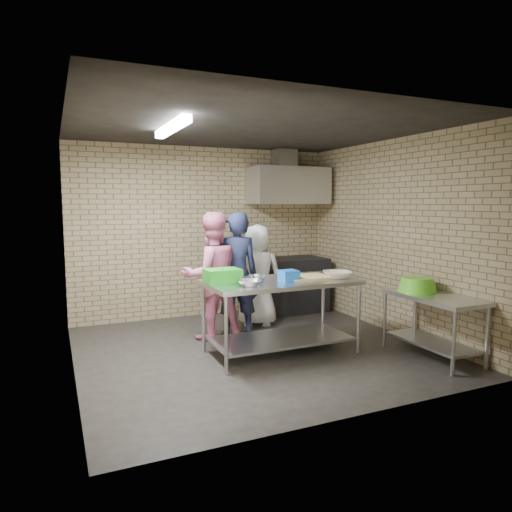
# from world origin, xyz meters

# --- Properties ---
(floor) EXTENTS (4.20, 4.20, 0.00)m
(floor) POSITION_xyz_m (0.00, 0.00, 0.00)
(floor) COLOR black
(floor) RESTS_ON ground
(ceiling) EXTENTS (4.20, 4.20, 0.00)m
(ceiling) POSITION_xyz_m (0.00, 0.00, 2.70)
(ceiling) COLOR black
(ceiling) RESTS_ON ground
(back_wall) EXTENTS (4.20, 0.06, 2.70)m
(back_wall) POSITION_xyz_m (0.00, 2.00, 1.35)
(back_wall) COLOR #9C8661
(back_wall) RESTS_ON ground
(front_wall) EXTENTS (4.20, 0.06, 2.70)m
(front_wall) POSITION_xyz_m (0.00, -2.00, 1.35)
(front_wall) COLOR #9C8661
(front_wall) RESTS_ON ground
(left_wall) EXTENTS (0.06, 4.00, 2.70)m
(left_wall) POSITION_xyz_m (-2.10, 0.00, 1.35)
(left_wall) COLOR #9C8661
(left_wall) RESTS_ON ground
(right_wall) EXTENTS (0.06, 4.00, 2.70)m
(right_wall) POSITION_xyz_m (2.10, 0.00, 1.35)
(right_wall) COLOR #9C8661
(right_wall) RESTS_ON ground
(prep_table) EXTENTS (1.80, 0.90, 0.90)m
(prep_table) POSITION_xyz_m (0.23, -0.24, 0.45)
(prep_table) COLOR #B2B4B9
(prep_table) RESTS_ON floor
(side_counter) EXTENTS (0.60, 1.20, 0.75)m
(side_counter) POSITION_xyz_m (1.80, -1.10, 0.38)
(side_counter) COLOR silver
(side_counter) RESTS_ON floor
(stove) EXTENTS (1.20, 0.70, 0.90)m
(stove) POSITION_xyz_m (1.35, 1.65, 0.45)
(stove) COLOR black
(stove) RESTS_ON floor
(range_hood) EXTENTS (1.30, 0.60, 0.60)m
(range_hood) POSITION_xyz_m (1.35, 1.70, 2.10)
(range_hood) COLOR silver
(range_hood) RESTS_ON back_wall
(hood_duct) EXTENTS (0.35, 0.30, 0.30)m
(hood_duct) POSITION_xyz_m (1.35, 1.85, 2.55)
(hood_duct) COLOR #A5A8AD
(hood_duct) RESTS_ON back_wall
(wall_shelf) EXTENTS (0.80, 0.20, 0.04)m
(wall_shelf) POSITION_xyz_m (1.65, 1.89, 1.92)
(wall_shelf) COLOR #3F2B19
(wall_shelf) RESTS_ON back_wall
(fluorescent_fixture) EXTENTS (0.10, 1.25, 0.08)m
(fluorescent_fixture) POSITION_xyz_m (-1.00, 0.00, 2.64)
(fluorescent_fixture) COLOR white
(fluorescent_fixture) RESTS_ON ceiling
(green_crate) EXTENTS (0.40, 0.30, 0.16)m
(green_crate) POSITION_xyz_m (-0.47, -0.12, 0.98)
(green_crate) COLOR green
(green_crate) RESTS_ON prep_table
(blue_tub) EXTENTS (0.20, 0.20, 0.13)m
(blue_tub) POSITION_xyz_m (0.28, -0.34, 0.96)
(blue_tub) COLOR blue
(blue_tub) RESTS_ON prep_table
(cutting_board) EXTENTS (0.55, 0.42, 0.03)m
(cutting_board) POSITION_xyz_m (0.58, -0.26, 0.91)
(cutting_board) COLOR #D0B778
(cutting_board) RESTS_ON prep_table
(mixing_bowl_a) EXTENTS (0.35, 0.35, 0.07)m
(mixing_bowl_a) POSITION_xyz_m (-0.27, -0.44, 0.93)
(mixing_bowl_a) COLOR silver
(mixing_bowl_a) RESTS_ON prep_table
(mixing_bowl_b) EXTENTS (0.27, 0.27, 0.07)m
(mixing_bowl_b) POSITION_xyz_m (-0.07, -0.19, 0.93)
(mixing_bowl_b) COLOR silver
(mixing_bowl_b) RESTS_ON prep_table
(ceramic_bowl) EXTENTS (0.44, 0.44, 0.08)m
(ceramic_bowl) POSITION_xyz_m (0.93, -0.39, 0.94)
(ceramic_bowl) COLOR beige
(ceramic_bowl) RESTS_ON prep_table
(green_basin) EXTENTS (0.46, 0.46, 0.17)m
(green_basin) POSITION_xyz_m (1.78, -0.85, 0.83)
(green_basin) COLOR #59C626
(green_basin) RESTS_ON side_counter
(bottle_green) EXTENTS (0.06, 0.06, 0.15)m
(bottle_green) POSITION_xyz_m (1.80, 1.89, 2.02)
(bottle_green) COLOR green
(bottle_green) RESTS_ON wall_shelf
(man_navy) EXTENTS (0.67, 0.49, 1.70)m
(man_navy) POSITION_xyz_m (0.03, 0.72, 0.85)
(man_navy) COLOR #141833
(man_navy) RESTS_ON floor
(woman_pink) EXTENTS (0.85, 0.68, 1.70)m
(woman_pink) POSITION_xyz_m (-0.32, 0.71, 0.85)
(woman_pink) COLOR pink
(woman_pink) RESTS_ON floor
(woman_white) EXTENTS (0.87, 0.73, 1.51)m
(woman_white) POSITION_xyz_m (0.50, 1.06, 0.76)
(woman_white) COLOR silver
(woman_white) RESTS_ON floor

